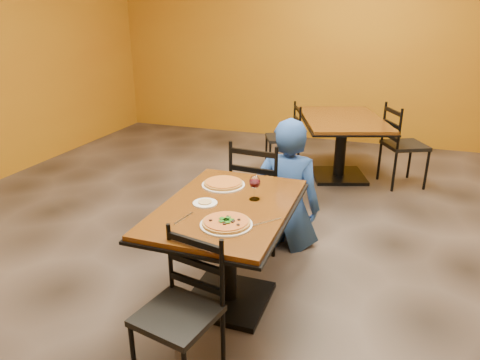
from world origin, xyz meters
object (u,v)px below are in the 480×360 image
at_px(table_main, 228,231).
at_px(chair_main_far, 261,192).
at_px(chair_second_right, 405,146).
at_px(plate_far, 223,185).
at_px(chair_main_near, 177,316).
at_px(diner, 288,183).
at_px(pizza_far, 223,183).
at_px(side_plate, 205,203).
at_px(plate_main, 226,225).
at_px(wine_glass, 255,187).
at_px(chair_second_left, 282,138).
at_px(table_second, 342,133).
at_px(pizza_main, 226,222).

height_order(table_main, chair_main_far, chair_main_far).
distance_m(chair_second_right, plate_far, 2.82).
relative_size(chair_main_near, diner, 0.75).
bearing_deg(pizza_far, chair_main_near, -82.19).
bearing_deg(chair_main_far, table_main, 97.28).
relative_size(chair_main_far, pizza_far, 3.41).
bearing_deg(diner, side_plate, 71.33).
relative_size(chair_second_right, plate_main, 3.07).
height_order(diner, wine_glass, diner).
relative_size(plate_main, wine_glass, 1.72).
distance_m(chair_main_near, side_plate, 0.80).
bearing_deg(chair_second_left, diner, -7.89).
height_order(chair_main_near, plate_far, chair_main_near).
bearing_deg(chair_main_far, chair_second_right, -116.88).
relative_size(chair_second_left, pizza_far, 3.09).
relative_size(table_main, chair_second_left, 1.42).
xyz_separation_m(table_second, chair_main_far, (-0.44, -1.89, -0.09)).
height_order(chair_second_right, pizza_far, chair_second_right).
bearing_deg(table_main, pizza_far, 115.58).
height_order(table_second, wine_glass, wine_glass).
bearing_deg(chair_second_right, pizza_far, 125.91).
bearing_deg(table_main, chair_second_right, 68.09).
bearing_deg(chair_main_near, plate_far, 109.29).
xyz_separation_m(diner, pizza_far, (-0.32, -0.67, 0.21)).
bearing_deg(pizza_main, pizza_far, 112.83).
distance_m(plate_far, wine_glass, 0.34).
xyz_separation_m(chair_second_left, side_plate, (0.19, -2.84, 0.32)).
height_order(pizza_main, side_plate, pizza_main).
distance_m(table_second, chair_second_left, 0.74).
height_order(diner, pizza_far, diner).
distance_m(pizza_main, pizza_far, 0.63).
relative_size(chair_second_left, plate_main, 2.79).
xyz_separation_m(chair_second_left, plate_main, (0.43, -3.08, 0.32)).
relative_size(table_second, pizza_far, 5.70).
bearing_deg(wine_glass, plate_main, -95.47).
xyz_separation_m(chair_second_left, pizza_main, (0.43, -3.08, 0.34)).
distance_m(pizza_main, plate_far, 0.64).
bearing_deg(side_plate, chair_second_left, 93.74).
relative_size(table_second, wine_glass, 8.87).
distance_m(table_second, chair_main_near, 3.57).
bearing_deg(chair_main_near, chair_second_right, 83.86).
bearing_deg(side_plate, table_main, 15.77).
xyz_separation_m(table_second, pizza_main, (-0.30, -3.08, 0.21)).
height_order(chair_main_far, diner, diner).
relative_size(chair_main_near, chair_main_far, 0.88).
bearing_deg(chair_main_far, table_second, -98.30).
distance_m(table_second, chair_main_far, 1.94).
distance_m(chair_main_far, chair_second_right, 2.22).
distance_m(diner, plate_far, 0.77).
bearing_deg(side_plate, chair_second_right, 65.97).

